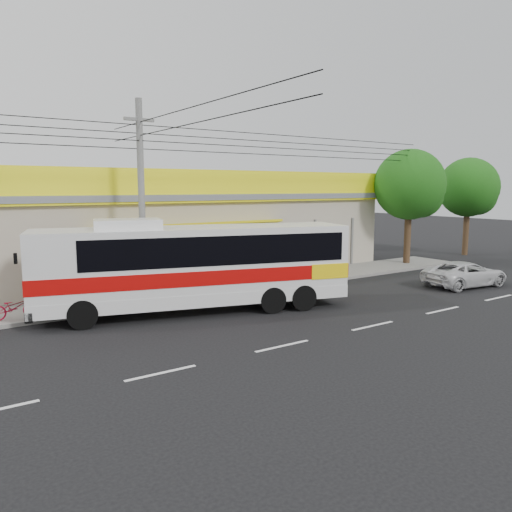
# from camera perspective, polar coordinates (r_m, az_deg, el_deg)

# --- Properties ---
(ground) EXTENTS (120.00, 120.00, 0.00)m
(ground) POSITION_cam_1_polar(r_m,az_deg,el_deg) (19.92, 7.86, -6.30)
(ground) COLOR black
(ground) RESTS_ON ground
(sidewalk) EXTENTS (30.00, 3.20, 0.15)m
(sidewalk) POSITION_cam_1_polar(r_m,az_deg,el_deg) (24.56, -1.56, -3.34)
(sidewalk) COLOR slate
(sidewalk) RESTS_ON ground
(lane_markings) EXTENTS (50.00, 0.12, 0.01)m
(lane_markings) POSITION_cam_1_polar(r_m,az_deg,el_deg) (18.21, 13.19, -7.79)
(lane_markings) COLOR silver
(lane_markings) RESTS_ON ground
(storefront_building) EXTENTS (22.60, 9.20, 5.70)m
(storefront_building) POSITION_cam_1_polar(r_m,az_deg,el_deg) (29.02, -7.52, 2.77)
(storefront_building) COLOR #AA9E89
(storefront_building) RESTS_ON ground
(coach_bus) EXTENTS (12.21, 5.68, 3.69)m
(coach_bus) POSITION_cam_1_polar(r_m,az_deg,el_deg) (19.46, -6.42, -0.68)
(coach_bus) COLOR silver
(coach_bus) RESTS_ON ground
(motorbike_red) EXTENTS (1.66, 0.59, 0.87)m
(motorbike_red) POSITION_cam_1_polar(r_m,az_deg,el_deg) (19.95, -25.89, -5.27)
(motorbike_red) COLOR maroon
(motorbike_red) RESTS_ON sidewalk
(white_car) EXTENTS (4.64, 2.58, 1.23)m
(white_car) POSITION_cam_1_polar(r_m,az_deg,el_deg) (26.64, 22.80, -1.90)
(white_car) COLOR silver
(white_car) RESTS_ON ground
(utility_pole) EXTENTS (34.00, 14.00, 8.39)m
(utility_pole) POSITION_cam_1_polar(r_m,az_deg,el_deg) (21.24, -13.16, 13.26)
(utility_pole) COLOR #62625F
(utility_pole) RESTS_ON ground
(tree_near) EXTENTS (4.33, 4.33, 7.17)m
(tree_near) POSITION_cam_1_polar(r_m,az_deg,el_deg) (32.42, 17.38, 7.53)
(tree_near) COLOR #372716
(tree_near) RESTS_ON ground
(tree_far) EXTENTS (4.18, 4.18, 6.93)m
(tree_far) POSITION_cam_1_polar(r_m,az_deg,el_deg) (38.82, 23.29, 7.00)
(tree_far) COLOR #372716
(tree_far) RESTS_ON ground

